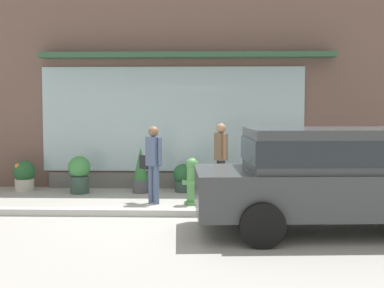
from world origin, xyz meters
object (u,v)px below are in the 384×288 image
Objects in this scene: pedestrian_passerby at (221,154)px; potted_plant_low_front at (24,175)px; fire_hydrant at (192,181)px; potted_plant_window_right at (183,177)px; potted_plant_corner_tall at (79,173)px; potted_plant_doorstep at (366,177)px; parked_car_dark_gray at (339,174)px; pedestrian_with_handbag at (153,160)px; potted_plant_trailing_edge at (141,171)px.

potted_plant_low_front is (-4.53, 0.53, -0.55)m from pedestrian_passerby.
potted_plant_window_right is (-0.25, 1.50, -0.13)m from fire_hydrant.
pedestrian_passerby is at bearing 60.51° from fire_hydrant.
potted_plant_corner_tall reaches higher than potted_plant_window_right.
pedestrian_passerby is at bearing -6.63° from potted_plant_low_front.
potted_plant_doorstep reaches higher than potted_plant_window_right.
pedestrian_passerby is 2.14× the size of potted_plant_doorstep.
potted_plant_window_right is (-2.58, 3.67, -0.56)m from parked_car_dark_gray.
potted_plant_low_front is 0.83× the size of potted_plant_corner_tall.
pedestrian_passerby is (0.60, 1.05, 0.44)m from fire_hydrant.
fire_hydrant reaches higher than potted_plant_doorstep.
potted_plant_low_front is at bearing 15.36° from pedestrian_with_handbag.
potted_plant_window_right is 0.76× the size of potted_plant_corner_tall.
fire_hydrant reaches higher than potted_plant_window_right.
potted_plant_trailing_edge is at bearing -172.06° from potted_plant_window_right.
potted_plant_low_front is (-3.15, 1.49, -0.52)m from pedestrian_with_handbag.
potted_plant_low_front is at bearing 158.13° from fire_hydrant.
pedestrian_with_handbag reaches higher than potted_plant_corner_tall.
potted_plant_window_right is 4.06m from potted_plant_doorstep.
potted_plant_window_right is at bearing -1.24° from potted_plant_low_front.
potted_plant_trailing_edge is at bearing 131.38° from parked_car_dark_gray.
fire_hydrant is at bearing -54.31° from pedestrian_passerby.
pedestrian_with_handbag is at bearing 140.43° from parked_car_dark_gray.
potted_plant_trailing_edge is (-0.42, 1.28, -0.39)m from pedestrian_with_handbag.
potted_plant_low_front is at bearing 145.51° from parked_car_dark_gray.
pedestrian_with_handbag reaches higher than potted_plant_low_front.
parked_car_dark_gray is at bearing -45.03° from potted_plant_trailing_edge.
fire_hydrant is 4.01m from potted_plant_doorstep.
pedestrian_passerby reaches higher than potted_plant_corner_tall.
potted_plant_corner_tall is at bearing -174.81° from potted_plant_trailing_edge.
potted_plant_doorstep reaches higher than potted_plant_low_front.
fire_hydrant is 0.89m from pedestrian_with_handbag.
pedestrian_passerby is 2.27× the size of potted_plant_low_front.
pedestrian_passerby is (1.38, 0.96, 0.03)m from pedestrian_with_handbag.
potted_plant_low_front is at bearing 177.84° from potted_plant_doorstep.
pedestrian_with_handbag is 0.98× the size of pedestrian_passerby.
pedestrian_passerby is 1.54× the size of potted_plant_trailing_edge.
fire_hydrant reaches higher than potted_plant_low_front.
potted_plant_low_front is at bearing 175.55° from potted_plant_trailing_edge.
potted_plant_doorstep is (1.47, 3.46, -0.52)m from parked_car_dark_gray.
pedestrian_passerby is at bearing -104.43° from pedestrian_with_handbag.
potted_plant_window_right is at bearing 99.41° from fire_hydrant.
parked_car_dark_gray is at bearing -175.32° from pedestrian_with_handbag.
pedestrian_with_handbag is 2.10× the size of potted_plant_doorstep.
pedestrian_with_handbag is at bearing -79.91° from pedestrian_passerby.
pedestrian_with_handbag is 2.23× the size of potted_plant_low_front.
potted_plant_doorstep is at bearing 69.36° from pedestrian_passerby.
potted_plant_corner_tall is (1.37, -0.34, 0.09)m from potted_plant_low_front.
potted_plant_window_right is at bearing 121.51° from parked_car_dark_gray.
potted_plant_trailing_edge is 2.74m from potted_plant_low_front.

